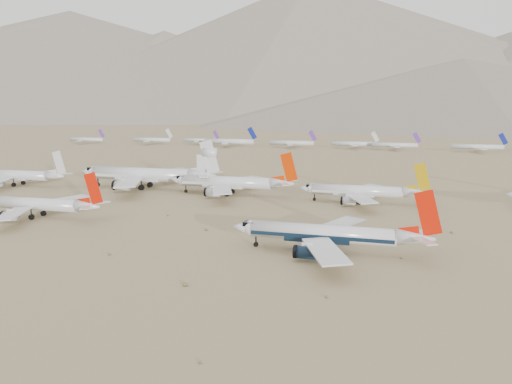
% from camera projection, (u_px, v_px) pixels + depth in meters
% --- Properties ---
extents(ground, '(7000.00, 7000.00, 0.00)m').
position_uv_depth(ground, '(299.00, 252.00, 123.49)').
color(ground, olive).
rests_on(ground, ground).
extents(main_airliner, '(48.11, 46.99, 16.98)m').
position_uv_depth(main_airliner, '(330.00, 234.00, 122.61)').
color(main_airliner, silver).
rests_on(main_airliner, ground).
extents(second_airliner, '(44.59, 43.58, 15.81)m').
position_uv_depth(second_airliner, '(39.00, 204.00, 161.03)').
color(second_airliner, silver).
rests_on(second_airliner, ground).
extents(row2_gold_tail, '(45.00, 44.01, 16.02)m').
position_uv_depth(row2_gold_tail, '(362.00, 191.00, 185.51)').
color(row2_gold_tail, silver).
rests_on(row2_gold_tail, ground).
extents(row2_orange_tail, '(51.02, 49.91, 18.20)m').
position_uv_depth(row2_orange_tail, '(231.00, 183.00, 202.21)').
color(row2_orange_tail, silver).
rests_on(row2_orange_tail, ground).
extents(row2_white_trijet, '(62.61, 61.19, 22.19)m').
position_uv_depth(row2_white_trijet, '(149.00, 174.00, 217.19)').
color(row2_white_trijet, silver).
rests_on(row2_white_trijet, ground).
extents(row2_white_twin, '(46.65, 45.65, 16.67)m').
position_uv_depth(row2_white_twin, '(19.00, 175.00, 226.29)').
color(row2_white_twin, silver).
rests_on(row2_white_twin, ground).
extents(distant_storage_row, '(673.49, 62.13, 15.52)m').
position_uv_depth(distant_storage_row, '(449.00, 146.00, 399.59)').
color(distant_storage_row, silver).
rests_on(distant_storage_row, ground).
extents(mountain_range, '(7354.00, 3024.00, 470.00)m').
position_uv_depth(mountain_range, '(419.00, 58.00, 1632.60)').
color(mountain_range, slate).
rests_on(mountain_range, ground).
extents(desert_scrub, '(261.14, 121.67, 0.67)m').
position_uv_depth(desert_scrub, '(267.00, 290.00, 97.33)').
color(desert_scrub, brown).
rests_on(desert_scrub, ground).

